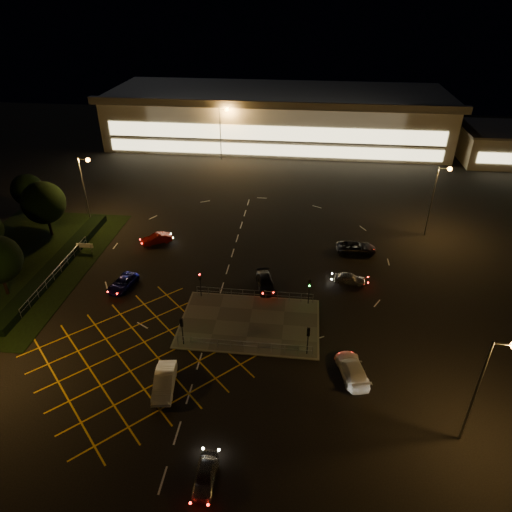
# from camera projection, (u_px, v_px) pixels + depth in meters

# --- Properties ---
(ground) EXTENTS (180.00, 180.00, 0.00)m
(ground) POSITION_uv_depth(u_px,v_px,m) (234.00, 310.00, 49.37)
(ground) COLOR black
(ground) RESTS_ON ground
(pedestrian_island) EXTENTS (14.00, 9.00, 0.12)m
(pedestrian_island) POSITION_uv_depth(u_px,v_px,m) (250.00, 323.00, 47.45)
(pedestrian_island) COLOR #4C4944
(pedestrian_island) RESTS_ON ground
(grass_verge) EXTENTS (18.00, 30.00, 0.08)m
(grass_verge) POSITION_uv_depth(u_px,v_px,m) (21.00, 265.00, 57.16)
(grass_verge) COLOR black
(grass_verge) RESTS_ON ground
(hedge) EXTENTS (2.00, 26.00, 1.00)m
(hedge) POSITION_uv_depth(u_px,v_px,m) (58.00, 264.00, 56.44)
(hedge) COLOR black
(hedge) RESTS_ON ground
(supermarket) EXTENTS (72.00, 26.50, 10.50)m
(supermarket) POSITION_uv_depth(u_px,v_px,m) (277.00, 116.00, 99.30)
(supermarket) COLOR beige
(supermarket) RESTS_ON ground
(retail_unit_a) EXTENTS (18.80, 14.80, 6.35)m
(retail_unit_a) POSITION_uv_depth(u_px,v_px,m) (508.00, 144.00, 89.15)
(retail_unit_a) COLOR beige
(retail_unit_a) RESTS_ON ground
(streetlight_se) EXTENTS (1.78, 0.56, 10.03)m
(streetlight_se) POSITION_uv_depth(u_px,v_px,m) (487.00, 379.00, 32.09)
(streetlight_se) COLOR slate
(streetlight_se) RESTS_ON ground
(streetlight_nw) EXTENTS (1.78, 0.56, 10.03)m
(streetlight_nw) POSITION_uv_depth(u_px,v_px,m) (86.00, 182.00, 63.57)
(streetlight_nw) COLOR slate
(streetlight_nw) RESTS_ON ground
(streetlight_ne) EXTENTS (1.78, 0.56, 10.03)m
(streetlight_ne) POSITION_uv_depth(u_px,v_px,m) (437.00, 192.00, 60.62)
(streetlight_ne) COLOR slate
(streetlight_ne) RESTS_ON ground
(streetlight_far_left) EXTENTS (1.78, 0.56, 10.03)m
(streetlight_far_left) POSITION_uv_depth(u_px,v_px,m) (222.00, 126.00, 87.72)
(streetlight_far_left) COLOR slate
(streetlight_far_left) RESTS_ON ground
(streetlight_far_right) EXTENTS (1.78, 0.56, 10.03)m
(streetlight_far_right) POSITION_uv_depth(u_px,v_px,m) (434.00, 130.00, 85.55)
(streetlight_far_right) COLOR slate
(streetlight_far_right) RESTS_ON ground
(signal_sw) EXTENTS (0.28, 0.30, 3.15)m
(signal_sw) POSITION_uv_depth(u_px,v_px,m) (182.00, 326.00, 43.44)
(signal_sw) COLOR black
(signal_sw) RESTS_ON pedestrian_island
(signal_se) EXTENTS (0.28, 0.30, 3.15)m
(signal_se) POSITION_uv_depth(u_px,v_px,m) (308.00, 336.00, 42.28)
(signal_se) COLOR black
(signal_se) RESTS_ON pedestrian_island
(signal_nw) EXTENTS (0.28, 0.30, 3.15)m
(signal_nw) POSITION_uv_depth(u_px,v_px,m) (200.00, 279.00, 50.23)
(signal_nw) COLOR black
(signal_nw) RESTS_ON pedestrian_island
(signal_ne) EXTENTS (0.28, 0.30, 3.15)m
(signal_ne) POSITION_uv_depth(u_px,v_px,m) (309.00, 287.00, 49.07)
(signal_ne) COLOR black
(signal_ne) RESTS_ON pedestrian_island
(tree_c) EXTENTS (5.76, 5.76, 7.84)m
(tree_c) POSITION_uv_depth(u_px,v_px,m) (44.00, 203.00, 61.43)
(tree_c) COLOR black
(tree_c) RESTS_ON ground
(tree_d) EXTENTS (4.68, 4.68, 6.37)m
(tree_d) POSITION_uv_depth(u_px,v_px,m) (27.00, 190.00, 67.59)
(tree_d) COLOR black
(tree_d) RESTS_ON ground
(car_near_silver) EXTENTS (1.54, 3.75, 1.27)m
(car_near_silver) POSITION_uv_depth(u_px,v_px,m) (205.00, 475.00, 32.19)
(car_near_silver) COLOR #9B9EA1
(car_near_silver) RESTS_ON ground
(car_queue_white) EXTENTS (2.30, 4.90, 1.55)m
(car_queue_white) POSITION_uv_depth(u_px,v_px,m) (164.00, 382.00, 39.53)
(car_queue_white) COLOR white
(car_queue_white) RESTS_ON ground
(car_left_blue) EXTENTS (2.89, 4.76, 1.23)m
(car_left_blue) POSITION_uv_depth(u_px,v_px,m) (123.00, 283.00, 52.69)
(car_left_blue) COLOR #0E0E54
(car_left_blue) RESTS_ON ground
(car_far_dkgrey) EXTENTS (2.91, 4.87, 1.32)m
(car_far_dkgrey) POSITION_uv_depth(u_px,v_px,m) (265.00, 283.00, 52.72)
(car_far_dkgrey) COLOR black
(car_far_dkgrey) RESTS_ON ground
(car_right_silver) EXTENTS (3.77, 1.75, 1.25)m
(car_right_silver) POSITION_uv_depth(u_px,v_px,m) (350.00, 278.00, 53.52)
(car_right_silver) COLOR #9FA0A5
(car_right_silver) RESTS_ON ground
(car_circ_red) EXTENTS (4.14, 3.19, 1.31)m
(car_circ_red) POSITION_uv_depth(u_px,v_px,m) (157.00, 239.00, 61.70)
(car_circ_red) COLOR maroon
(car_circ_red) RESTS_ON ground
(car_east_grey) EXTENTS (5.33, 2.73, 1.44)m
(car_east_grey) POSITION_uv_depth(u_px,v_px,m) (356.00, 248.00, 59.53)
(car_east_grey) COLOR black
(car_east_grey) RESTS_ON ground
(car_approach_white) EXTENTS (3.26, 5.50, 1.49)m
(car_approach_white) POSITION_uv_depth(u_px,v_px,m) (352.00, 369.00, 40.84)
(car_approach_white) COLOR silver
(car_approach_white) RESTS_ON ground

